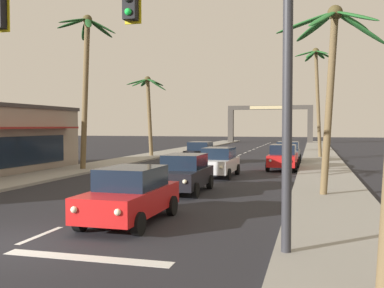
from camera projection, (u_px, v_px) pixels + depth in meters
ground_plane at (18, 244)px, 11.11m from camera, size 220.00×220.00×0.00m
sidewalk_right at (324, 171)px, 28.39m from camera, size 3.20×110.00×0.14m
sidewalk_left at (100, 165)px, 32.42m from camera, size 3.20×110.00×0.14m
lane_markings at (213, 168)px, 31.00m from camera, size 4.28×89.23×0.01m
traffic_signal_mast at (141, 28)px, 10.63m from camera, size 11.14×0.41×7.51m
sedan_lead_at_stop_bar at (130, 195)px, 13.59m from camera, size 2.00×4.47×1.68m
sedan_third_in_queue at (184, 173)px, 19.74m from camera, size 1.99×4.47×1.68m
sedan_fifth_in_queue at (218, 162)px, 25.80m from camera, size 1.98×4.47×1.68m
sedan_oncoming_far at (201, 152)px, 35.34m from camera, size 2.01×4.47×1.68m
sedan_parked_nearest_kerb at (283, 157)px, 29.92m from camera, size 2.00×4.47×1.68m
sedan_parked_mid_kerb at (288, 152)px, 35.25m from camera, size 1.97×4.46×1.68m
palm_left_second at (86, 65)px, 28.93m from camera, size 4.04×3.74×10.06m
palm_left_third at (148, 100)px, 42.01m from camera, size 3.89×3.75×7.57m
palm_right_second at (333, 53)px, 18.06m from camera, size 4.52×4.24×7.77m
palm_right_farthest at (317, 80)px, 40.14m from camera, size 3.63×3.41×9.90m
town_gateway_arch at (270, 119)px, 76.48m from camera, size 14.32×0.90×6.39m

